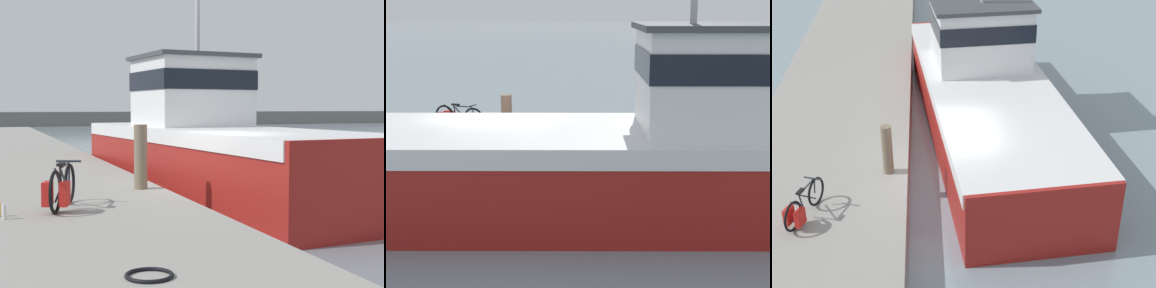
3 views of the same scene
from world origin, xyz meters
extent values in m
plane|color=gray|center=(0.00, 0.00, 0.00)|extent=(320.00, 320.00, 0.00)
cube|color=gray|center=(-3.37, 0.00, 0.38)|extent=(4.61, 80.00, 0.76)
cube|color=maroon|center=(1.41, 3.20, 0.95)|extent=(4.81, 12.73, 1.90)
cone|color=maroon|center=(0.68, 10.49, 0.95)|extent=(2.02, 2.41, 1.81)
cube|color=white|center=(1.41, 3.20, 1.71)|extent=(4.86, 12.49, 0.38)
cube|color=white|center=(1.26, 4.74, 2.89)|extent=(3.14, 3.05, 1.99)
cube|color=black|center=(1.26, 4.74, 3.24)|extent=(3.20, 3.12, 0.56)
cube|color=#3D4247|center=(1.26, 4.74, 3.95)|extent=(3.39, 3.30, 0.12)
torus|color=black|center=(-3.57, -2.46, 1.12)|extent=(0.29, 0.68, 0.71)
torus|color=black|center=(-3.21, -1.47, 1.12)|extent=(0.29, 0.68, 0.71)
cylinder|color=#232833|center=(-3.51, -2.30, 1.04)|extent=(0.16, 0.35, 0.19)
cylinder|color=#232833|center=(-3.44, -2.09, 1.22)|extent=(0.08, 0.14, 0.54)
cylinder|color=#232833|center=(-3.49, -2.25, 1.30)|extent=(0.19, 0.45, 0.40)
cylinder|color=#232833|center=(-3.34, -1.83, 1.22)|extent=(0.26, 0.64, 0.54)
cylinder|color=#232833|center=(-3.33, -1.79, 1.48)|extent=(0.22, 0.52, 0.05)
cylinder|color=#232833|center=(-3.22, -1.50, 1.30)|extent=(0.07, 0.10, 0.36)
cylinder|color=#232833|center=(-3.23, -1.53, 1.52)|extent=(0.43, 0.19, 0.04)
cube|color=black|center=(-3.43, -2.07, 1.52)|extent=(0.18, 0.26, 0.05)
cube|color=red|center=(-3.68, -2.36, 1.08)|extent=(0.22, 0.34, 0.39)
cube|color=red|center=(-3.42, -2.46, 1.08)|extent=(0.22, 0.34, 0.39)
cylinder|color=#756651|center=(-1.56, -0.11, 1.44)|extent=(0.28, 0.28, 1.35)
camera|label=1|loc=(-4.60, -11.97, 2.48)|focal=55.00mm
camera|label=2|loc=(13.20, 3.30, 4.33)|focal=55.00mm
camera|label=3|loc=(-0.48, -13.41, 8.88)|focal=55.00mm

